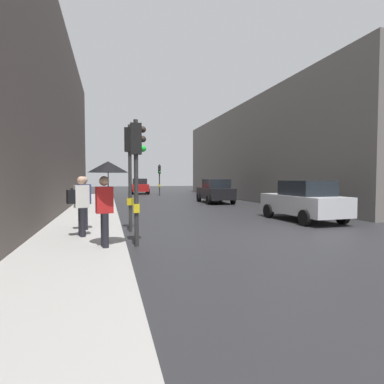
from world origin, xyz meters
TOP-DOWN VIEW (x-y plane):
  - ground_plane at (0.00, 0.00)m, footprint 120.00×120.00m
  - sidewalk_kerb at (-6.49, 6.00)m, footprint 2.62×40.00m
  - building_facade_right at (11.18, 16.93)m, footprint 12.00×29.63m
  - traffic_light_near_right at (-4.86, 2.53)m, footprint 0.45×0.35m
  - traffic_light_near_left at (-4.86, 0.05)m, footprint 0.43×0.24m
  - traffic_light_far_median at (-0.48, 23.97)m, footprint 0.25×0.43m
  - car_red_sedan at (-2.08, 28.54)m, footprint 2.12×4.25m
  - car_dark_suv at (2.08, 13.65)m, footprint 2.10×4.24m
  - car_silver_hatchback at (2.62, 3.38)m, footprint 2.16×4.27m
  - pedestrian_with_umbrella at (-5.65, -0.55)m, footprint 1.00×1.00m
  - pedestrian_with_grey_backpack at (-6.44, 2.38)m, footprint 0.66×0.45m
  - pedestrian_with_black_backpack at (-6.43, 1.08)m, footprint 0.65×0.44m

SIDE VIEW (x-z plane):
  - ground_plane at x=0.00m, z-range 0.00..0.00m
  - sidewalk_kerb at x=-6.49m, z-range 0.00..0.16m
  - car_red_sedan at x=-2.08m, z-range 0.00..1.76m
  - car_dark_suv at x=2.08m, z-range 0.00..1.76m
  - car_silver_hatchback at x=2.62m, z-range 0.00..1.76m
  - pedestrian_with_grey_backpack at x=-6.44m, z-range 0.28..2.05m
  - pedestrian_with_black_backpack at x=-6.43m, z-range 0.28..2.05m
  - pedestrian_with_umbrella at x=-5.65m, z-range 0.77..2.91m
  - traffic_light_far_median at x=-0.48m, z-range 0.61..3.84m
  - traffic_light_near_left at x=-4.86m, z-range 0.66..4.12m
  - traffic_light_near_right at x=-4.86m, z-range 0.71..4.43m
  - building_facade_right at x=11.18m, z-range 0.00..8.02m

